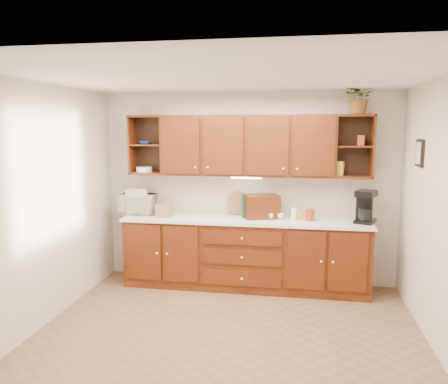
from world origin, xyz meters
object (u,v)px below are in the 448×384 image
(coffee_maker, at_px, (365,207))
(potted_plant, at_px, (360,97))
(microwave, at_px, (137,204))
(bread_box, at_px, (261,206))

(coffee_maker, height_order, potted_plant, potted_plant)
(coffee_maker, bearing_deg, microwave, -158.48)
(bread_box, distance_m, potted_plant, 1.84)
(microwave, height_order, potted_plant, potted_plant)
(bread_box, xyz_separation_m, potted_plant, (1.19, 0.01, 1.40))
(microwave, bearing_deg, potted_plant, -3.31)
(bread_box, relative_size, coffee_maker, 1.08)
(bread_box, height_order, coffee_maker, coffee_maker)
(coffee_maker, bearing_deg, bread_box, -159.36)
(microwave, relative_size, potted_plant, 1.16)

